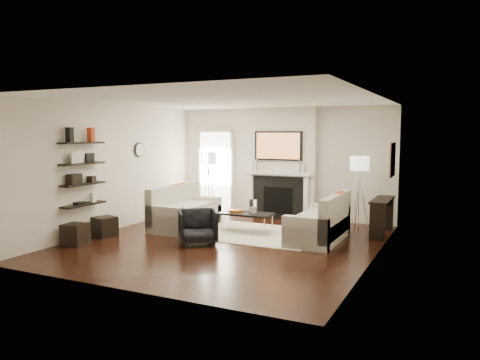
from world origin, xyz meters
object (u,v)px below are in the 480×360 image
at_px(loveseat_left_base, 186,218).
at_px(lamp_right_shade, 360,163).
at_px(loveseat_right_base, 318,230).
at_px(ottoman_near, 105,227).
at_px(coffee_table, 246,214).
at_px(armchair, 198,225).
at_px(lamp_left_shade, 209,158).

distance_m(loveseat_left_base, lamp_right_shade, 3.95).
xyz_separation_m(loveseat_right_base, ottoman_near, (-4.01, -1.52, -0.01)).
height_order(coffee_table, lamp_right_shade, lamp_right_shade).
xyz_separation_m(coffee_table, armchair, (-0.41, -1.30, -0.04)).
height_order(coffee_table, ottoman_near, coffee_table).
bearing_deg(coffee_table, loveseat_left_base, -173.89).
height_order(loveseat_left_base, coffee_table, same).
distance_m(loveseat_left_base, coffee_table, 1.43).
relative_size(lamp_left_shade, ottoman_near, 1.00).
distance_m(loveseat_right_base, lamp_right_shade, 1.85).
bearing_deg(coffee_table, lamp_right_shade, 30.10).
distance_m(armchair, ottoman_near, 2.05).
bearing_deg(lamp_left_shade, ottoman_near, -101.02).
relative_size(loveseat_left_base, lamp_right_shade, 4.50).
bearing_deg(coffee_table, armchair, -107.46).
relative_size(lamp_right_shade, ottoman_near, 1.00).
xyz_separation_m(armchair, lamp_right_shade, (2.49, 2.51, 1.09)).
height_order(lamp_right_shade, ottoman_near, lamp_right_shade).
bearing_deg(ottoman_near, loveseat_right_base, 20.72).
bearing_deg(armchair, coffee_table, 35.93).
bearing_deg(loveseat_right_base, armchair, -148.07).
height_order(armchair, ottoman_near, armchair).
bearing_deg(lamp_left_shade, coffee_table, -41.43).
distance_m(loveseat_left_base, loveseat_right_base, 2.99).
bearing_deg(loveseat_right_base, loveseat_left_base, -178.36).
bearing_deg(loveseat_right_base, ottoman_near, -159.28).
xyz_separation_m(lamp_left_shade, lamp_right_shade, (3.90, -0.39, 0.00)).
bearing_deg(lamp_left_shade, armchair, -64.18).
distance_m(coffee_table, lamp_right_shade, 2.63).
relative_size(loveseat_left_base, ottoman_near, 4.50).
height_order(loveseat_right_base, armchair, armchair).
xyz_separation_m(coffee_table, lamp_right_shade, (2.09, 1.21, 1.05)).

